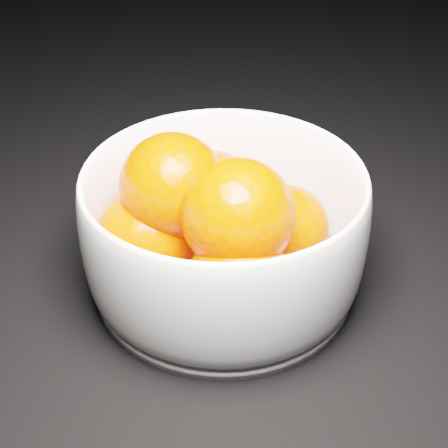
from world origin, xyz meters
The scene contains 2 objects.
bowl centered at (-0.25, 0.03, 0.06)m, with size 0.23×0.23×0.11m.
orange_pile centered at (-0.25, 0.02, 0.07)m, with size 0.17×0.17×0.13m.
Camera 1 is at (-0.01, -0.29, 0.36)m, focal length 50.00 mm.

